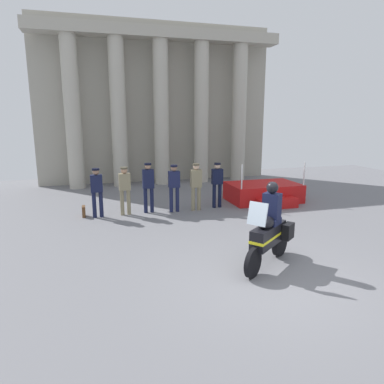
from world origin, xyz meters
TOP-DOWN VIEW (x-y plane):
  - ground_plane at (0.00, 0.00)m, footprint 28.00×28.00m
  - colonnade_backdrop at (-0.14, 11.50)m, footprint 11.74×1.57m
  - reviewing_stand at (2.97, 6.16)m, footprint 2.73×2.24m
  - officer_in_row_0 at (-3.37, 5.66)m, footprint 0.38×0.24m
  - officer_in_row_1 at (-2.46, 5.71)m, footprint 0.38×0.24m
  - officer_in_row_2 at (-1.65, 5.79)m, footprint 0.38×0.24m
  - officer_in_row_3 at (-0.78, 5.64)m, footprint 0.38×0.24m
  - officer_in_row_4 at (0.01, 5.62)m, footprint 0.38×0.24m
  - officer_in_row_5 at (0.86, 5.79)m, footprint 0.38×0.24m
  - motorcycle_with_rider at (0.24, 0.69)m, footprint 1.72×1.39m
  - briefcase_on_ground at (-3.83, 5.86)m, footprint 0.10×0.32m

SIDE VIEW (x-z plane):
  - ground_plane at x=0.00m, z-range 0.00..0.00m
  - briefcase_on_ground at x=-3.83m, z-range 0.00..0.36m
  - reviewing_stand at x=2.97m, z-range -0.46..1.14m
  - motorcycle_with_rider at x=0.24m, z-range -0.16..1.74m
  - officer_in_row_1 at x=-2.46m, z-range 0.15..1.79m
  - officer_in_row_0 at x=-3.37m, z-range 0.15..1.79m
  - officer_in_row_5 at x=0.86m, z-range 0.15..1.80m
  - officer_in_row_3 at x=-0.78m, z-range 0.15..1.81m
  - officer_in_row_4 at x=0.01m, z-range 0.15..1.83m
  - officer_in_row_2 at x=-1.65m, z-range 0.16..1.89m
  - colonnade_backdrop at x=-0.14m, z-range 0.15..7.97m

